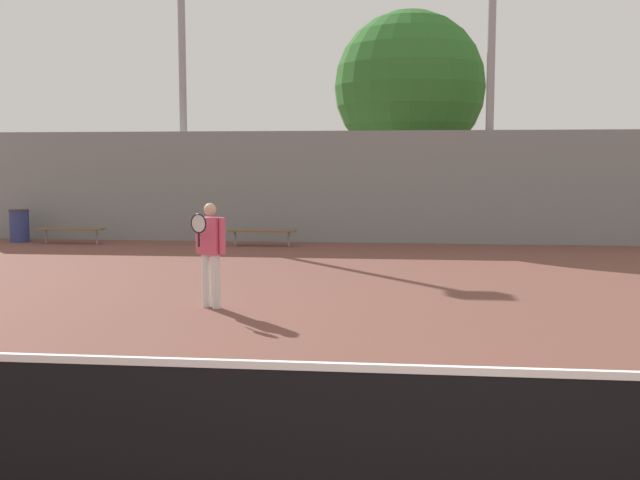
{
  "coord_description": "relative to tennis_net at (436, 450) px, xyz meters",
  "views": [
    {
      "loc": [
        -0.22,
        -4.48,
        2.3
      ],
      "look_at": [
        -1.63,
        8.3,
        0.99
      ],
      "focal_mm": 42.0,
      "sensor_mm": 36.0,
      "label": 1
    }
  ],
  "objects": [
    {
      "name": "bench_courtside_far",
      "position": [
        -4.12,
        16.07,
        -0.14
      ],
      "size": [
        1.9,
        0.4,
        0.44
      ],
      "color": "brown",
      "rests_on": "ground_plane"
    },
    {
      "name": "bench_courtside_near",
      "position": [
        -9.7,
        16.07,
        -0.14
      ],
      "size": [
        1.9,
        0.4,
        0.44
      ],
      "color": "brown",
      "rests_on": "ground_plane"
    },
    {
      "name": "tennis_player",
      "position": [
        -3.25,
        7.09,
        0.4
      ],
      "size": [
        0.54,
        0.5,
        1.68
      ],
      "rotation": [
        0.0,
        0.0,
        -0.44
      ],
      "color": "silver",
      "rests_on": "ground_plane"
    },
    {
      "name": "light_pole_far_right",
      "position": [
        2.27,
        17.7,
        5.41
      ],
      "size": [
        0.9,
        0.6,
        9.93
      ],
      "color": "#939399",
      "rests_on": "ground_plane"
    },
    {
      "name": "light_pole_center_back",
      "position": [
        -6.93,
        18.12,
        4.66
      ],
      "size": [
        0.9,
        0.6,
        8.44
      ],
      "color": "#939399",
      "rests_on": "ground_plane"
    },
    {
      "name": "back_fence",
      "position": [
        0.0,
        17.24,
        1.08
      ],
      "size": [
        26.98,
        0.06,
        3.25
      ],
      "color": "gray",
      "rests_on": "ground_plane"
    },
    {
      "name": "tennis_net",
      "position": [
        0.0,
        0.0,
        0.0
      ],
      "size": [
        12.14,
        0.09,
        1.08
      ],
      "color": "#99999E",
      "rests_on": "ground_plane"
    },
    {
      "name": "trash_bin",
      "position": [
        -11.42,
        16.35,
        -0.07
      ],
      "size": [
        0.58,
        0.58,
        0.96
      ],
      "color": "navy",
      "rests_on": "ground_plane"
    },
    {
      "name": "tree_green_broad",
      "position": [
        -0.02,
        20.19,
        4.21
      ],
      "size": [
        4.86,
        4.86,
        7.2
      ],
      "color": "brown",
      "rests_on": "ground_plane"
    }
  ]
}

